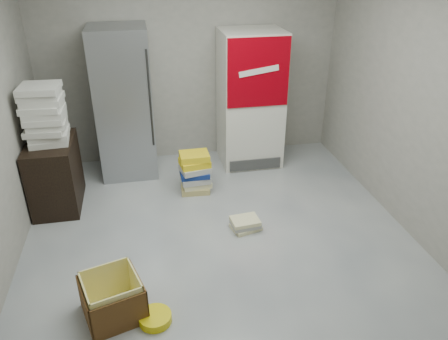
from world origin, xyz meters
TOP-DOWN VIEW (x-y plane):
  - ground at (0.00, 0.00)m, footprint 5.00×5.00m
  - room_shell at (0.00, 0.00)m, footprint 4.04×5.04m
  - steel_fridge at (-0.90, 2.13)m, footprint 0.70×0.72m
  - coke_cooler at (0.75, 2.12)m, footprint 0.80×0.73m
  - wood_shelf at (-1.73, 1.40)m, footprint 0.50×0.80m
  - supply_box_stack at (-1.72, 1.40)m, footprint 0.45×0.45m
  - phonebook_stack_main at (-0.12, 1.40)m, footprint 0.39×0.34m
  - phonebook_stack_side at (0.30, 0.48)m, footprint 0.34×0.30m
  - cardboard_box at (-1.06, -0.50)m, footprint 0.58×0.58m
  - bucket_lid at (-0.73, -0.65)m, footprint 0.31×0.31m

SIDE VIEW (x-z plane):
  - ground at x=0.00m, z-range 0.00..0.00m
  - bucket_lid at x=-0.73m, z-range 0.00..0.07m
  - phonebook_stack_side at x=0.30m, z-range 0.00..0.13m
  - cardboard_box at x=-1.06m, z-range -0.03..0.34m
  - phonebook_stack_main at x=-0.12m, z-range 0.00..0.51m
  - wood_shelf at x=-1.73m, z-range 0.00..0.80m
  - coke_cooler at x=0.75m, z-range 0.00..1.80m
  - steel_fridge at x=-0.90m, z-range 0.00..1.90m
  - supply_box_stack at x=-1.72m, z-range 0.80..1.45m
  - room_shell at x=0.00m, z-range 0.39..3.21m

